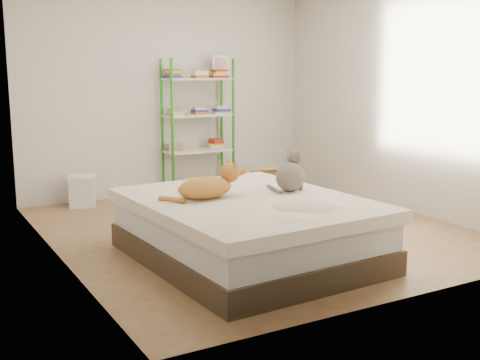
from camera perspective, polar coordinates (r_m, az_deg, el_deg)
room at (r=5.81m, az=1.36°, el=7.80°), size 3.81×4.21×2.61m
bed at (r=5.01m, az=0.70°, el=-4.67°), size 1.75×2.14×0.52m
orange_cat at (r=4.92m, az=-3.32°, el=-0.46°), size 0.60×0.36×0.23m
grey_cat at (r=5.22m, az=4.81°, el=0.93°), size 0.41×0.38×0.37m
shelf_unit at (r=7.64m, az=-3.94°, el=5.38°), size 0.90×0.36×1.74m
cardboard_box at (r=7.25m, az=2.27°, el=-0.49°), size 0.61×0.60×0.44m
white_bin at (r=7.19m, az=-14.72°, el=-1.01°), size 0.39×0.37×0.36m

